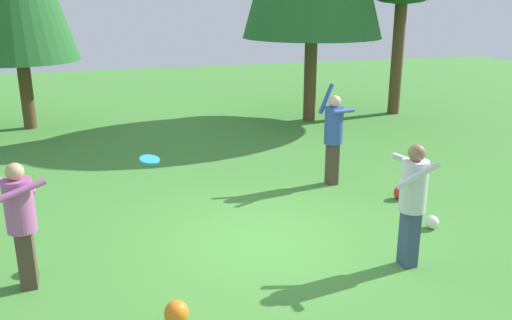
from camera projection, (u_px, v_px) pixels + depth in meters
The scene contains 8 objects.
ground_plane at pixel (259, 240), 7.77m from camera, with size 40.00×40.00×0.00m, color #478C38.
person_thrower at pixel (333, 132), 9.82m from camera, with size 0.65×0.65×1.87m.
person_catcher at pixel (21, 216), 6.26m from camera, with size 0.66×0.63×1.58m.
person_bystander at pixel (413, 196), 6.78m from camera, with size 0.69×0.66×1.65m.
frisbee at pixel (150, 160), 7.12m from camera, with size 0.37×0.37×0.08m.
ball_white at pixel (432, 222), 8.14m from camera, with size 0.21×0.21×0.21m, color white.
ball_red at pixel (400, 193), 9.31m from camera, with size 0.23×0.23×0.23m, color red.
ball_orange at pixel (176, 313), 5.76m from camera, with size 0.27×0.27×0.27m, color orange.
Camera 1 is at (-2.12, -6.75, 3.40)m, focal length 37.47 mm.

